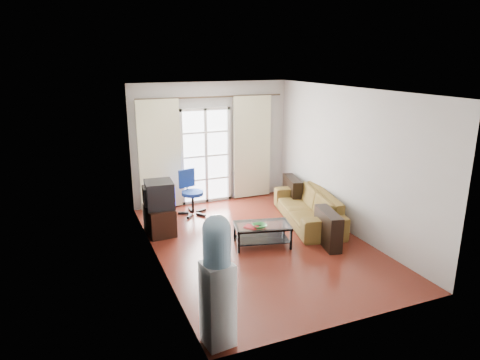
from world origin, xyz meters
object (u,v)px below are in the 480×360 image
tv_stand (160,220)px  task_chair (192,201)px  coffee_table (262,232)px  water_cooler (217,279)px  crt_tv (158,195)px  sofa (308,207)px

tv_stand → task_chair: bearing=38.8°
coffee_table → water_cooler: size_ratio=0.67×
water_cooler → crt_tv: bearing=82.0°
coffee_table → water_cooler: water_cooler is taller
crt_tv → task_chair: size_ratio=0.62×
coffee_table → water_cooler: 2.83m
sofa → crt_tv: (-2.87, 0.58, 0.45)m
tv_stand → water_cooler: bearing=-94.2°
sofa → task_chair: task_chair is taller
sofa → task_chair: bearing=-111.3°
task_chair → coffee_table: bearing=-88.1°
sofa → coffee_table: sofa is taller
crt_tv → task_chair: crt_tv is taller
sofa → task_chair: size_ratio=2.44×
crt_tv → sofa: bearing=-7.4°
crt_tv → water_cooler: 3.48m
task_chair → tv_stand: bearing=-155.5°
water_cooler → sofa: bearing=37.7°
tv_stand → sofa: bearing=-14.6°
task_chair → water_cooler: 4.38m
tv_stand → task_chair: (0.85, 0.77, 0.02)m
sofa → crt_tv: bearing=-89.0°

